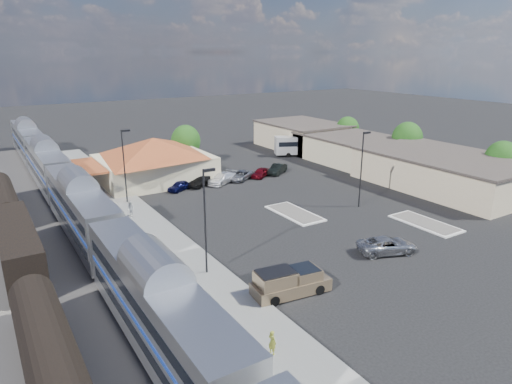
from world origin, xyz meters
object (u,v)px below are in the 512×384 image
station_depot (154,159)px  pickup_truck (291,282)px  suv (387,245)px  coach_bus (305,144)px

station_depot → pickup_truck: bearing=-93.8°
station_depot → suv: size_ratio=3.35×
station_depot → pickup_truck: (-2.42, -36.30, -2.14)m
coach_bus → suv: bearing=177.3°
suv → station_depot: bearing=35.8°
station_depot → suv: (9.45, -34.95, -2.37)m
station_depot → pickup_truck: station_depot is taller
station_depot → coach_bus: size_ratio=1.69×
station_depot → coach_bus: bearing=3.6°
station_depot → coach_bus: (28.56, 1.80, -1.13)m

